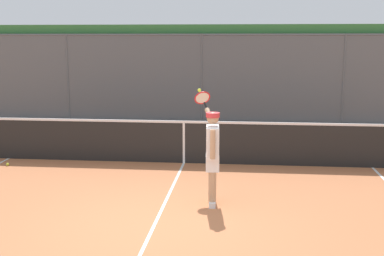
# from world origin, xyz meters

# --- Properties ---
(ground_plane) EXTENTS (60.00, 60.00, 0.00)m
(ground_plane) POSITION_xyz_m (0.00, 0.00, 0.00)
(ground_plane) COLOR #B76B42
(fence_backdrop) EXTENTS (20.38, 1.37, 3.19)m
(fence_backdrop) POSITION_xyz_m (0.00, -9.27, 1.58)
(fence_backdrop) COLOR #565B60
(fence_backdrop) RESTS_ON ground
(tennis_net) EXTENTS (10.64, 0.09, 1.07)m
(tennis_net) POSITION_xyz_m (0.00, -3.82, 0.49)
(tennis_net) COLOR #2D2D2D
(tennis_net) RESTS_ON ground
(tennis_player) EXTENTS (0.53, 1.32, 1.86)m
(tennis_player) POSITION_xyz_m (-0.80, -1.11, 0.91)
(tennis_player) COLOR silver
(tennis_player) RESTS_ON ground
(tennis_ball_near_net) EXTENTS (0.07, 0.07, 0.07)m
(tennis_ball_near_net) POSITION_xyz_m (3.82, -3.17, 0.03)
(tennis_ball_near_net) COLOR #C1D138
(tennis_ball_near_net) RESTS_ON ground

